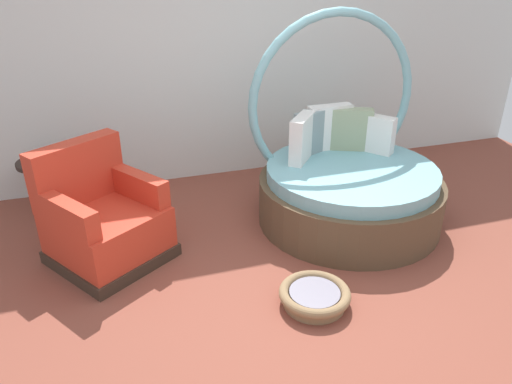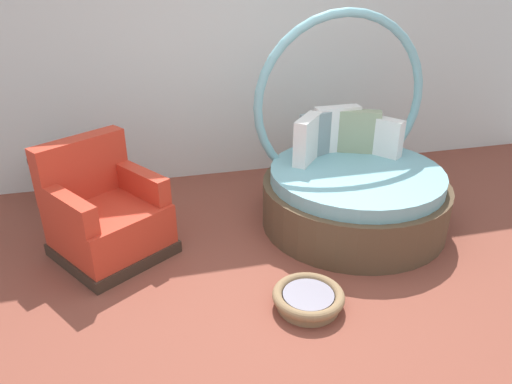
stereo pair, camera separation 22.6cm
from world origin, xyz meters
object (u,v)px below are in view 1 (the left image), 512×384
object	(u,v)px
round_daybed	(346,179)
red_armchair	(103,221)
side_table	(43,170)
pet_basket	(314,296)

from	to	relation	value
round_daybed	red_armchair	bearing A→B (deg)	-179.39
round_daybed	side_table	xyz separation A→B (m)	(-2.66, 0.98, 0.04)
round_daybed	red_armchair	distance (m)	2.16
red_armchair	pet_basket	bearing A→B (deg)	-38.31
round_daybed	side_table	bearing A→B (deg)	159.75
red_armchair	round_daybed	bearing A→B (deg)	0.61
pet_basket	red_armchair	bearing A→B (deg)	141.69
round_daybed	pet_basket	world-z (taller)	round_daybed
red_armchair	pet_basket	distance (m)	1.76
round_daybed	pet_basket	distance (m)	1.40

